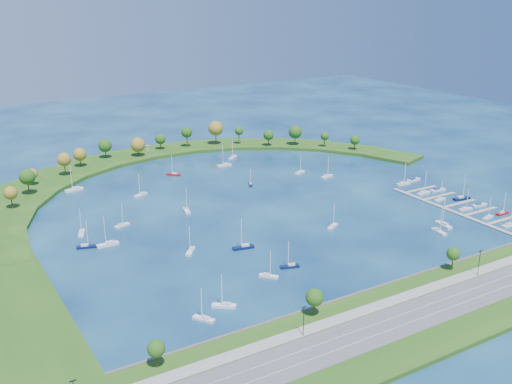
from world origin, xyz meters
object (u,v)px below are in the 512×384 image
moored_boat_2 (82,232)px  moored_boat_13 (327,176)px  moored_boat_4 (250,184)px  moored_boat_17 (191,250)px  dock_system (464,209)px  moored_boat_10 (243,247)px  docked_boat_2 (488,217)px  moored_boat_9 (333,226)px  docked_boat_0 (509,225)px  moored_boat_6 (141,194)px  docked_boat_3 (502,213)px  harbor_tower (147,148)px  docked_boat_10 (403,183)px  moored_boat_12 (269,275)px  moored_boat_16 (439,231)px  moored_boat_3 (204,318)px  docked_boat_9 (438,190)px  moored_boat_15 (224,165)px  moored_boat_19 (233,157)px  moored_boat_7 (174,174)px  moored_boat_11 (444,224)px  moored_boat_1 (300,172)px  moored_boat_5 (86,246)px  moored_boat_14 (74,189)px  moored_boat_20 (224,305)px  moored_boat_21 (122,225)px  docked_boat_11 (413,180)px  docked_boat_8 (424,193)px  moored_boat_0 (108,244)px  moored_boat_18 (290,266)px  docked_boat_7 (462,198)px  docked_boat_4 (465,208)px  docked_boat_6 (440,199)px  moored_boat_8 (187,210)px  docked_boat_5 (479,205)px

moored_boat_2 → moored_boat_13: (145.49, 11.42, 0.01)m
moored_boat_4 → moored_boat_17: bearing=-18.6°
moored_boat_4 → dock_system: bearing=66.5°
moored_boat_10 → docked_boat_2: 120.81m
moored_boat_9 → docked_boat_0: size_ratio=0.94×
moored_boat_6 → docked_boat_3: 182.27m
dock_system → docked_boat_3: bearing=-53.0°
harbor_tower → docked_boat_10: (98.40, -134.70, -3.09)m
moored_boat_12 → moored_boat_16: (88.63, -2.26, 0.04)m
moored_boat_3 → docked_boat_9: (167.20, 54.41, -0.21)m
moored_boat_15 → moored_boat_19: moored_boat_15 is taller
moored_boat_7 → moored_boat_11: (74.82, -137.05, 0.06)m
docked_boat_3 → moored_boat_4: bearing=129.1°
moored_boat_2 → moored_boat_16: (137.76, -80.60, 0.01)m
moored_boat_7 → moored_boat_9: (30.18, -111.91, -0.03)m
moored_boat_16 → moored_boat_13: bearing=-177.0°
moored_boat_6 → docked_boat_10: 144.17m
moored_boat_1 → moored_boat_5: size_ratio=0.92×
moored_boat_13 → docked_boat_10: size_ratio=0.98×
dock_system → moored_boat_2: size_ratio=6.87×
moored_boat_14 → docked_boat_2: 212.74m
moored_boat_19 → moored_boat_10: bearing=26.6°
moored_boat_20 → moored_boat_21: (-5.70, 89.13, -0.03)m
moored_boat_9 → docked_boat_11: (82.52, 31.85, -0.19)m
moored_boat_6 → docked_boat_8: size_ratio=0.93×
moored_boat_1 → moored_boat_7: bearing=134.7°
moored_boat_5 → moored_boat_15: size_ratio=0.93×
moored_boat_0 → docked_boat_11: 177.34m
moored_boat_5 → moored_boat_18: (63.03, -59.72, -0.03)m
moored_boat_9 → docked_boat_7: bearing=-31.4°
docked_boat_4 → docked_boat_6: (0.01, 16.37, -0.01)m
moored_boat_0 → moored_boat_7: size_ratio=1.15×
moored_boat_20 → moored_boat_19: bearing=-83.7°
moored_boat_4 → moored_boat_20: 134.36m
docked_boat_7 → docked_boat_10: 34.95m
moored_boat_3 → moored_boat_11: moored_boat_11 is taller
moored_boat_7 → moored_boat_8: bearing=113.3°
moored_boat_10 → docked_boat_9: (127.53, 11.43, -0.28)m
moored_boat_7 → moored_boat_20: moored_boat_20 is taller
moored_boat_8 → moored_boat_2: bearing=-73.8°
moored_boat_14 → moored_boat_5: bearing=73.1°
moored_boat_0 → docked_boat_5: (175.45, -48.31, -0.36)m
moored_boat_14 → moored_boat_21: (5.18, -62.72, -0.10)m
moored_boat_12 → moored_boat_9: bearing=76.7°
docked_boat_8 → docked_boat_10: size_ratio=1.05×
docked_boat_7 → docked_boat_11: 36.16m
moored_boat_15 → docked_boat_11: size_ratio=1.41×
moored_boat_13 → docked_boat_8: (25.59, -50.51, 0.03)m
moored_boat_2 → docked_boat_9: bearing=-81.2°
moored_boat_1 → docked_boat_11: bearing=-61.9°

